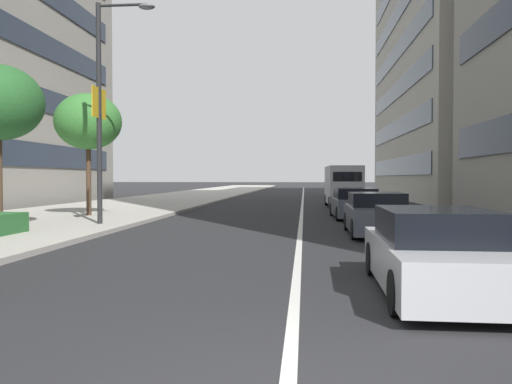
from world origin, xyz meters
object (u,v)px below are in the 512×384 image
at_px(street_tree_by_lamp_post, 88,122).
at_px(car_lead_in_lane, 377,215).
at_px(delivery_van_ahead, 343,185).
at_px(street_lamp_with_banners, 107,92).
at_px(car_following_behind, 435,253).
at_px(car_approaching_light, 354,204).

bearing_deg(street_tree_by_lamp_post, car_lead_in_lane, -115.05).
bearing_deg(delivery_van_ahead, street_lamp_with_banners, 145.81).
xyz_separation_m(car_following_behind, street_tree_by_lamp_post, (14.16, 11.71, 3.69)).
bearing_deg(car_following_behind, car_lead_in_lane, -0.52).
xyz_separation_m(delivery_van_ahead, street_lamp_with_banners, (-14.63, 9.59, 3.59)).
distance_m(car_lead_in_lane, street_lamp_with_banners, 10.53).
bearing_deg(car_approaching_light, delivery_van_ahead, -3.09).
bearing_deg(delivery_van_ahead, street_tree_by_lamp_post, 130.27).
distance_m(car_following_behind, delivery_van_ahead, 24.73).
bearing_deg(car_lead_in_lane, street_lamp_with_banners, 81.36).
bearing_deg(street_lamp_with_banners, car_approaching_light, -60.55).
height_order(car_following_behind, delivery_van_ahead, delivery_van_ahead).
relative_size(delivery_van_ahead, street_tree_by_lamp_post, 1.06).
bearing_deg(car_approaching_light, car_following_behind, 177.31).
bearing_deg(delivery_van_ahead, car_following_behind, 178.28).
relative_size(car_lead_in_lane, delivery_van_ahead, 0.76).
height_order(car_approaching_light, street_tree_by_lamp_post, street_tree_by_lamp_post).
relative_size(car_lead_in_lane, street_lamp_with_banners, 0.55).
bearing_deg(car_approaching_light, street_tree_by_lamp_post, 93.88).
xyz_separation_m(car_following_behind, car_lead_in_lane, (8.58, -0.23, 0.00)).
bearing_deg(car_following_behind, car_approaching_light, 0.44).
distance_m(delivery_van_ahead, street_tree_by_lamp_post, 16.28).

